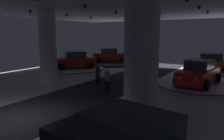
{
  "coord_description": "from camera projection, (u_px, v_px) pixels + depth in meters",
  "views": [
    {
      "loc": [
        8.44,
        -5.55,
        3.71
      ],
      "look_at": [
        0.97,
        6.64,
        1.4
      ],
      "focal_mm": 35.46,
      "sensor_mm": 36.0,
      "label": 1
    }
  ],
  "objects": [
    {
      "name": "ground",
      "position": [
        14.0,
        121.0,
        9.62
      ],
      "size": [
        24.0,
        44.0,
        0.06
      ],
      "color": "#B2B2B7"
    },
    {
      "name": "display_car_deep_left",
      "position": [
        110.0,
        56.0,
        27.28
      ],
      "size": [
        4.53,
        3.71,
        1.71
      ],
      "color": "maroon",
      "rests_on": "display_platform_deep_left"
    },
    {
      "name": "visitor_walking_far",
      "position": [
        107.0,
        78.0,
        14.23
      ],
      "size": [
        0.32,
        0.32,
        1.59
      ],
      "color": "black",
      "rests_on": "ground"
    },
    {
      "name": "display_platform_deep_right",
      "position": [
        208.0,
        72.0,
        21.07
      ],
      "size": [
        4.53,
        4.53,
        0.25
      ],
      "color": "silver",
      "rests_on": "ground"
    },
    {
      "name": "display_car_far_right",
      "position": [
        198.0,
        73.0,
        15.45
      ],
      "size": [
        2.64,
        4.39,
        1.71
      ],
      "color": "red",
      "rests_on": "display_platform_far_right"
    },
    {
      "name": "display_platform_far_left",
      "position": [
        74.0,
        70.0,
        22.45
      ],
      "size": [
        6.08,
        6.08,
        0.31
      ],
      "color": "silver",
      "rests_on": "ground"
    },
    {
      "name": "display_car_far_left",
      "position": [
        74.0,
        61.0,
        22.32
      ],
      "size": [
        3.99,
        4.43,
        1.71
      ],
      "color": "maroon",
      "rests_on": "display_platform_far_left"
    },
    {
      "name": "display_platform_far_right",
      "position": [
        197.0,
        86.0,
        15.57
      ],
      "size": [
        5.76,
        5.76,
        0.25
      ],
      "color": "#B7B7BC",
      "rests_on": "ground"
    },
    {
      "name": "column_left",
      "position": [
        48.0,
        48.0,
        15.97
      ],
      "size": [
        1.23,
        1.23,
        5.5
      ],
      "color": "silver",
      "rests_on": "ground"
    },
    {
      "name": "display_car_deep_right",
      "position": [
        209.0,
        63.0,
        20.92
      ],
      "size": [
        4.44,
        2.77,
        1.71
      ],
      "color": "#B77519",
      "rests_on": "display_platform_deep_right"
    },
    {
      "name": "column_right",
      "position": [
        141.0,
        57.0,
        9.29
      ],
      "size": [
        1.47,
        1.47,
        5.5
      ],
      "color": "#ADADB2",
      "rests_on": "ground"
    },
    {
      "name": "display_platform_deep_left",
      "position": [
        110.0,
        63.0,
        27.42
      ],
      "size": [
        5.75,
        5.75,
        0.32
      ],
      "color": "#333338",
      "rests_on": "ground"
    },
    {
      "name": "visitor_walking_near",
      "position": [
        98.0,
        73.0,
        16.07
      ],
      "size": [
        0.32,
        0.32,
        1.59
      ],
      "color": "black",
      "rests_on": "ground"
    }
  ]
}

